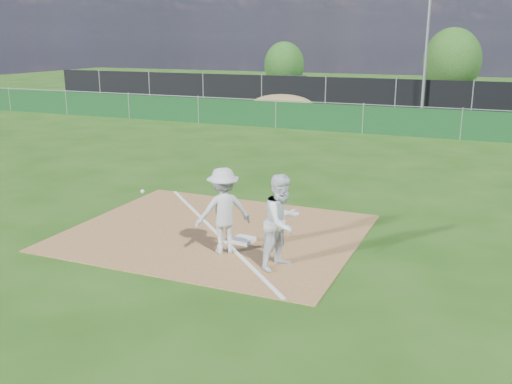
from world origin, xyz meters
TOP-DOWN VIEW (x-y plane):
  - ground at (0.00, 10.00)m, footprint 90.00×90.00m
  - infield_dirt at (0.00, 1.00)m, footprint 6.00×5.00m
  - foul_line at (0.00, 1.00)m, footprint 5.01×5.01m
  - green_fence at (0.00, 15.00)m, footprint 44.00×0.05m
  - dirt_mound at (-5.00, 18.50)m, footprint 3.38×2.60m
  - black_fence at (0.00, 23.00)m, footprint 46.00×0.04m
  - parking_lot at (0.00, 28.00)m, footprint 46.00×9.00m
  - light_pole at (1.50, 22.70)m, footprint 0.16×0.16m
  - first_base at (0.81, 0.65)m, footprint 0.43×0.43m
  - play_at_first at (0.69, 0.01)m, footprint 2.40×1.17m
  - runner at (1.96, -0.22)m, footprint 0.90×1.02m
  - car_left at (-7.09, 27.54)m, footprint 5.16×2.75m
  - car_mid at (-0.57, 27.36)m, footprint 4.29×2.99m
  - car_right at (5.78, 28.19)m, footprint 4.36×1.79m
  - tree_left at (-10.41, 33.42)m, footprint 3.11×3.11m
  - tree_mid at (2.02, 33.26)m, footprint 3.94×3.94m

SIDE VIEW (x-z plane):
  - ground at x=0.00m, z-range 0.00..0.00m
  - parking_lot at x=0.00m, z-range 0.00..0.01m
  - infield_dirt at x=0.00m, z-range 0.00..0.02m
  - foul_line at x=0.00m, z-range 0.02..0.03m
  - first_base at x=0.81m, z-range 0.02..0.10m
  - dirt_mound at x=-5.00m, z-range 0.00..1.17m
  - green_fence at x=0.00m, z-range 0.00..1.20m
  - car_right at x=5.78m, z-range 0.01..1.27m
  - car_mid at x=-0.57m, z-range 0.01..1.35m
  - car_left at x=-7.09m, z-range 0.01..1.68m
  - play_at_first at x=0.69m, z-range 0.02..1.69m
  - runner at x=1.96m, z-range 0.00..1.73m
  - black_fence at x=0.00m, z-range 0.00..1.80m
  - tree_left at x=-10.41m, z-range 0.05..3.75m
  - tree_mid at x=2.02m, z-range 0.07..4.74m
  - light_pole at x=1.50m, z-range 0.00..8.00m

